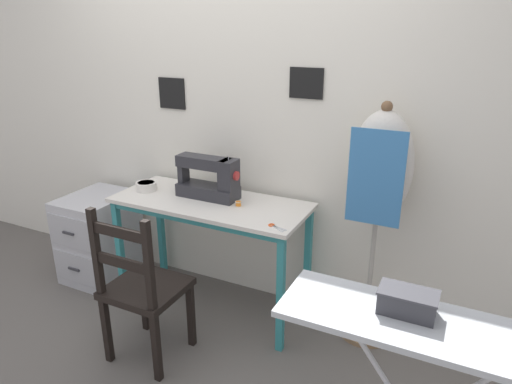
% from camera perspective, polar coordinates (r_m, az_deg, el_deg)
% --- Properties ---
extents(ground_plane, '(14.00, 14.00, 0.00)m').
position_cam_1_polar(ground_plane, '(3.02, -7.91, -16.23)').
color(ground_plane, '#5B5651').
extents(wall_back, '(10.00, 0.06, 2.55)m').
position_cam_1_polar(wall_back, '(2.97, -2.79, 10.34)').
color(wall_back, silver).
rests_on(wall_back, ground_plane).
extents(sewing_table, '(1.23, 0.52, 0.75)m').
position_cam_1_polar(sewing_table, '(2.87, -5.83, -2.96)').
color(sewing_table, silver).
rests_on(sewing_table, ground_plane).
extents(sewing_machine, '(0.41, 0.15, 0.29)m').
position_cam_1_polar(sewing_machine, '(2.85, -5.72, 1.61)').
color(sewing_machine, '#28282D').
rests_on(sewing_machine, sewing_table).
extents(fabric_bowl, '(0.14, 0.14, 0.06)m').
position_cam_1_polar(fabric_bowl, '(3.09, -13.55, 0.74)').
color(fabric_bowl, silver).
rests_on(fabric_bowl, sewing_table).
extents(scissors, '(0.12, 0.08, 0.01)m').
position_cam_1_polar(scissors, '(2.47, 2.31, -4.32)').
color(scissors, silver).
rests_on(scissors, sewing_table).
extents(thread_spool_near_machine, '(0.04, 0.04, 0.03)m').
position_cam_1_polar(thread_spool_near_machine, '(2.74, -2.23, -1.49)').
color(thread_spool_near_machine, orange).
rests_on(thread_spool_near_machine, sewing_table).
extents(wooden_chair, '(0.40, 0.38, 0.92)m').
position_cam_1_polar(wooden_chair, '(2.60, -13.97, -11.73)').
color(wooden_chair, black).
rests_on(wooden_chair, ground_plane).
extents(filing_cabinet, '(0.41, 0.53, 0.63)m').
position_cam_1_polar(filing_cabinet, '(3.57, -19.00, -5.28)').
color(filing_cabinet, '#B7B7BC').
rests_on(filing_cabinet, ground_plane).
extents(dress_form, '(0.34, 0.32, 1.42)m').
position_cam_1_polar(dress_form, '(2.55, 15.22, 1.71)').
color(dress_form, '#846647').
rests_on(dress_form, ground_plane).
extents(ironing_board, '(1.00, 0.32, 0.84)m').
position_cam_1_polar(ironing_board, '(1.72, 20.34, -16.61)').
color(ironing_board, '#ADB2B7').
rests_on(ironing_board, ground_plane).
extents(storage_box, '(0.20, 0.12, 0.09)m').
position_cam_1_polar(storage_box, '(1.70, 18.41, -12.92)').
color(storage_box, '#333338').
rests_on(storage_box, ironing_board).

